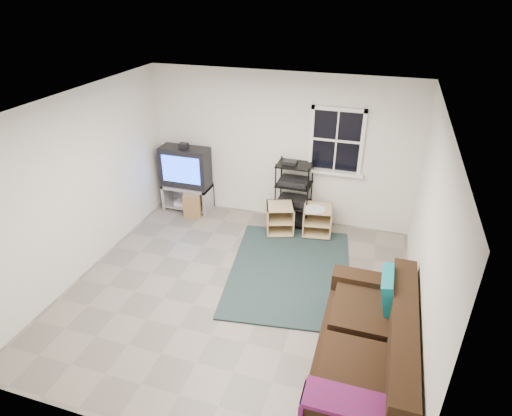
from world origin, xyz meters
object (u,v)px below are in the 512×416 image
(tv_unit, at_px, (186,173))
(side_table_right, at_px, (317,218))
(sofa, at_px, (367,353))
(av_rack, at_px, (293,198))
(side_table_left, at_px, (280,217))

(tv_unit, bearing_deg, side_table_right, -4.57)
(sofa, bearing_deg, tv_unit, 139.55)
(tv_unit, bearing_deg, sofa, -40.45)
(side_table_right, bearing_deg, sofa, -69.64)
(av_rack, relative_size, side_table_left, 2.08)
(sofa, bearing_deg, av_rack, 116.57)
(tv_unit, xyz_separation_m, side_table_right, (2.49, -0.20, -0.41))
(tv_unit, relative_size, side_table_left, 2.29)
(side_table_right, height_order, sofa, sofa)
(side_table_left, bearing_deg, av_rack, 66.14)
(av_rack, distance_m, sofa, 3.38)
(tv_unit, distance_m, av_rack, 2.03)
(side_table_right, relative_size, sofa, 0.25)
(tv_unit, xyz_separation_m, side_table_left, (1.87, -0.33, -0.43))
(av_rack, distance_m, side_table_left, 0.44)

